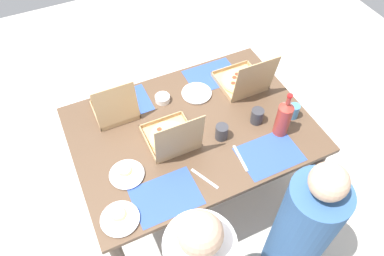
# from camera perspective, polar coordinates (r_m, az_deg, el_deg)

# --- Properties ---
(ground_plane) EXTENTS (6.00, 6.00, 0.00)m
(ground_plane) POSITION_cam_1_polar(r_m,az_deg,el_deg) (2.90, 0.00, -9.30)
(ground_plane) COLOR beige
(dining_table) EXTENTS (1.47, 1.05, 0.74)m
(dining_table) POSITION_cam_1_polar(r_m,az_deg,el_deg) (2.36, 0.00, -1.55)
(dining_table) COLOR #3F3328
(dining_table) RESTS_ON ground_plane
(placemat_near_left) EXTENTS (0.36, 0.26, 0.00)m
(placemat_near_left) POSITION_cam_1_polar(r_m,az_deg,el_deg) (2.61, 3.12, 8.18)
(placemat_near_left) COLOR #2D4C9E
(placemat_near_left) RESTS_ON dining_table
(placemat_near_right) EXTENTS (0.36, 0.26, 0.00)m
(placemat_near_right) POSITION_cam_1_polar(r_m,az_deg,el_deg) (2.45, -10.76, 3.61)
(placemat_near_right) COLOR #2D4C9E
(placemat_near_right) RESTS_ON dining_table
(placemat_far_left) EXTENTS (0.36, 0.26, 0.00)m
(placemat_far_left) POSITION_cam_1_polar(r_m,az_deg,el_deg) (2.21, 11.98, -3.99)
(placemat_far_left) COLOR #2D4C9E
(placemat_far_left) RESTS_ON dining_table
(placemat_far_right) EXTENTS (0.36, 0.26, 0.00)m
(placemat_far_right) POSITION_cam_1_polar(r_m,az_deg,el_deg) (2.02, -4.07, -10.59)
(placemat_far_right) COLOR #2D4C9E
(placemat_far_right) RESTS_ON dining_table
(pizza_box_center) EXTENTS (0.26, 0.26, 0.29)m
(pizza_box_center) POSITION_cam_1_polar(r_m,az_deg,el_deg) (2.37, -11.89, 2.90)
(pizza_box_center) COLOR tan
(pizza_box_center) RESTS_ON dining_table
(pizza_box_corner_right) EXTENTS (0.29, 0.33, 0.33)m
(pizza_box_corner_right) POSITION_cam_1_polar(r_m,az_deg,el_deg) (2.18, -3.17, -1.47)
(pizza_box_corner_right) COLOR tan
(pizza_box_corner_right) RESTS_ON dining_table
(pizza_box_edge_far) EXTENTS (0.29, 0.34, 0.33)m
(pizza_box_edge_far) POSITION_cam_1_polar(r_m,az_deg,el_deg) (2.52, 7.94, 7.32)
(pizza_box_edge_far) COLOR tan
(pizza_box_edge_far) RESTS_ON dining_table
(plate_near_left) EXTENTS (0.20, 0.20, 0.03)m
(plate_near_left) POSITION_cam_1_polar(r_m,az_deg,el_deg) (2.11, -10.15, -7.09)
(plate_near_left) COLOR white
(plate_near_left) RESTS_ON dining_table
(plate_near_right) EXTENTS (0.20, 0.20, 0.03)m
(plate_near_right) POSITION_cam_1_polar(r_m,az_deg,el_deg) (1.98, -11.17, -13.69)
(plate_near_right) COLOR white
(plate_near_right) RESTS_ON dining_table
(plate_far_left) EXTENTS (0.20, 0.20, 0.02)m
(plate_far_left) POSITION_cam_1_polar(r_m,az_deg,el_deg) (2.47, 0.72, 5.40)
(plate_far_left) COLOR white
(plate_far_left) RESTS_ON dining_table
(soda_bottle) EXTENTS (0.09, 0.09, 0.32)m
(soda_bottle) POSITION_cam_1_polar(r_m,az_deg,el_deg) (2.23, 14.10, 1.58)
(soda_bottle) COLOR #B2382D
(soda_bottle) RESTS_ON dining_table
(cup_dark) EXTENTS (0.08, 0.08, 0.10)m
(cup_dark) POSITION_cam_1_polar(r_m,az_deg,el_deg) (2.20, 4.64, -0.63)
(cup_dark) COLOR #333338
(cup_dark) RESTS_ON dining_table
(cup_clear_left) EXTENTS (0.08, 0.08, 0.10)m
(cup_clear_left) POSITION_cam_1_polar(r_m,az_deg,el_deg) (2.31, 10.11, 1.86)
(cup_clear_left) COLOR #333338
(cup_clear_left) RESTS_ON dining_table
(cup_clear_right) EXTENTS (0.07, 0.07, 0.10)m
(cup_clear_right) POSITION_cam_1_polar(r_m,az_deg,el_deg) (2.39, 15.56, 2.54)
(cup_clear_right) COLOR teal
(cup_clear_right) RESTS_ON dining_table
(condiment_bowl) EXTENTS (0.10, 0.10, 0.04)m
(condiment_bowl) POSITION_cam_1_polar(r_m,az_deg,el_deg) (2.43, -4.62, 4.61)
(condiment_bowl) COLOR white
(condiment_bowl) RESTS_ON dining_table
(fork_by_far_left) EXTENTS (0.03, 0.19, 0.00)m
(fork_by_far_left) POSITION_cam_1_polar(r_m,az_deg,el_deg) (2.16, 7.54, -4.67)
(fork_by_far_left) COLOR #B7B7BC
(fork_by_far_left) RESTS_ON dining_table
(fork_by_far_right) EXTENTS (0.09, 0.18, 0.00)m
(fork_by_far_right) POSITION_cam_1_polar(r_m,az_deg,el_deg) (2.07, 1.97, -7.89)
(fork_by_far_right) COLOR #B7B7BC
(fork_by_far_right) RESTS_ON dining_table
(diner_left_seat) EXTENTS (0.32, 0.32, 1.15)m
(diner_left_seat) POSITION_cam_1_polar(r_m,az_deg,el_deg) (2.27, 16.73, -14.99)
(diner_left_seat) COLOR #33598C
(diner_left_seat) RESTS_ON ground_plane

